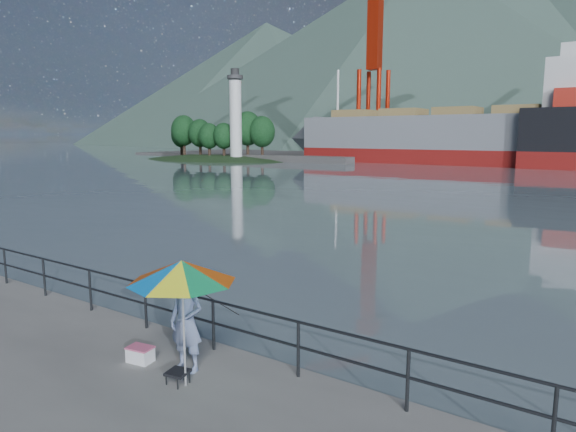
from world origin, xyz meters
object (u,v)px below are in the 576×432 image
(fisherman, at_px, (187,321))
(bulk_carrier, at_px, (473,135))
(cooler_bag, at_px, (140,355))
(beach_umbrella, at_px, (182,271))

(fisherman, distance_m, bulk_carrier, 73.88)
(cooler_bag, xyz_separation_m, bulk_carrier, (-13.75, 72.60, 4.02))
(beach_umbrella, relative_size, cooler_bag, 4.80)
(beach_umbrella, relative_size, bulk_carrier, 0.04)
(beach_umbrella, height_order, cooler_bag, beach_umbrella)
(beach_umbrella, bearing_deg, cooler_bag, 172.77)
(fisherman, xyz_separation_m, beach_umbrella, (0.40, -0.45, 1.08))
(cooler_bag, bearing_deg, fisherman, 5.83)
(fisherman, height_order, beach_umbrella, beach_umbrella)
(fisherman, relative_size, beach_umbrella, 0.84)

